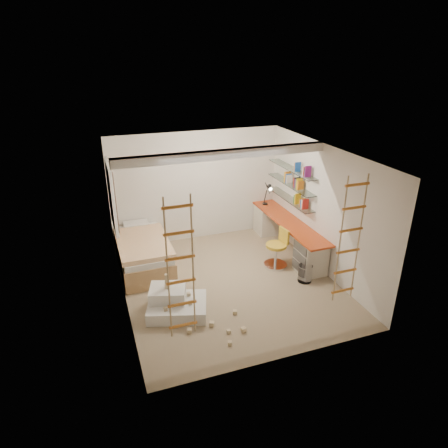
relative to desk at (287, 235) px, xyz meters
name	(u,v)px	position (x,y,z in m)	size (l,w,h in m)	color
floor	(229,283)	(-1.72, -0.86, -0.40)	(4.50, 4.50, 0.00)	#957D60
ceiling_beam	(224,154)	(-1.72, -0.56, 2.12)	(4.00, 0.18, 0.16)	white
window_frame	(111,196)	(-3.69, 0.64, 1.15)	(0.06, 1.15, 1.35)	white
window_blind	(114,196)	(-3.65, 0.64, 1.15)	(0.02, 1.00, 1.20)	#4C2D1E
rope_ladder_left	(180,270)	(-3.07, -2.61, 1.11)	(0.41, 0.04, 2.13)	orange
rope_ladder_right	(349,241)	(-0.37, -2.61, 1.11)	(0.41, 0.04, 2.13)	orange
waste_bin	(305,273)	(-0.27, -1.30, -0.23)	(0.28, 0.28, 0.35)	white
desk	(287,235)	(0.00, 0.00, 0.00)	(0.56, 2.80, 0.75)	#C84317
shelves	(291,184)	(0.15, 0.27, 1.10)	(0.25, 1.80, 0.71)	white
bed	(143,252)	(-3.20, 0.36, -0.07)	(1.02, 2.00, 0.69)	#AD7F51
task_lamp	(269,191)	(-0.05, 0.96, 0.73)	(0.14, 0.36, 0.57)	black
swivel_chair	(277,253)	(-0.53, -0.56, -0.09)	(0.55, 0.55, 0.84)	gold
play_platform	(175,303)	(-2.94, -1.44, -0.23)	(1.19, 1.04, 0.45)	silver
toy_blocks	(198,308)	(-2.63, -1.81, -0.16)	(1.24, 1.33, 0.72)	#CCB284
books	(291,179)	(0.15, 0.27, 1.21)	(0.14, 0.70, 0.92)	red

